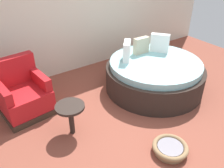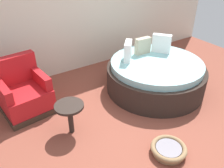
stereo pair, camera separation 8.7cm
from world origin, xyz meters
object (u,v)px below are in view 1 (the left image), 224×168
(side_table, at_px, (70,111))
(round_daybed, at_px, (154,75))
(red_armchair, at_px, (23,95))
(pet_basket, at_px, (170,148))

(side_table, bearing_deg, round_daybed, 7.38)
(side_table, bearing_deg, red_armchair, 113.49)
(round_daybed, bearing_deg, red_armchair, 162.93)
(red_armchair, height_order, pet_basket, red_armchair)
(round_daybed, height_order, side_table, round_daybed)
(round_daybed, bearing_deg, side_table, -172.62)
(round_daybed, bearing_deg, pet_basket, -125.14)
(round_daybed, relative_size, red_armchair, 2.05)
(round_daybed, distance_m, red_armchair, 2.48)
(pet_basket, bearing_deg, red_armchair, 122.89)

